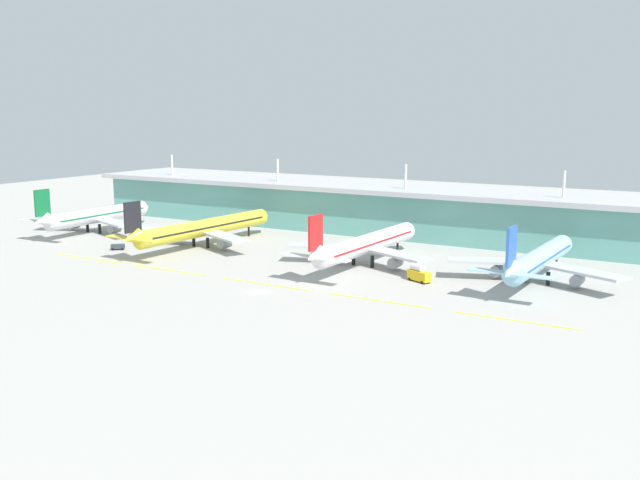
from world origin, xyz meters
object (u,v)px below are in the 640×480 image
object	(u,v)px
pushback_tug	(118,247)
baggage_cart	(417,274)
fuel_truck	(419,274)
airliner_center	(365,244)
airliner_nearest	(96,216)
airliner_far_middle	(538,259)
airliner_near_middle	(203,228)

from	to	relation	value
pushback_tug	baggage_cart	xyz separation A→B (m)	(103.67, 11.71, 0.16)
baggage_cart	fuel_truck	bearing A→B (deg)	-62.25
pushback_tug	fuel_truck	size ratio (longest dim) A/B	0.65
airliner_center	fuel_truck	size ratio (longest dim) A/B	8.62
airliner_nearest	fuel_truck	size ratio (longest dim) A/B	7.67
airliner_center	baggage_cart	world-z (taller)	airliner_center
airliner_far_middle	baggage_cart	distance (m)	32.87
airliner_center	airliner_nearest	bearing A→B (deg)	179.29
airliner_near_middle	baggage_cart	bearing A→B (deg)	-5.14
airliner_nearest	airliner_near_middle	size ratio (longest dim) A/B	0.81
airliner_center	airliner_far_middle	bearing A→B (deg)	4.38
airliner_nearest	airliner_center	xyz separation A→B (m)	(116.48, -1.45, 0.01)
airliner_far_middle	airliner_center	bearing A→B (deg)	-175.62
baggage_cart	airliner_far_middle	bearing A→B (deg)	21.86
airliner_near_middle	fuel_truck	distance (m)	84.81
airliner_near_middle	fuel_truck	world-z (taller)	airliner_near_middle
airliner_nearest	pushback_tug	world-z (taller)	airliner_nearest
airliner_nearest	airliner_far_middle	bearing A→B (deg)	0.83
airliner_nearest	airliner_near_middle	bearing A→B (deg)	-2.37
airliner_center	pushback_tug	distance (m)	85.73
pushback_tug	airliner_nearest	bearing A→B (deg)	147.28
airliner_near_middle	pushback_tug	xyz separation A→B (m)	(-21.33, -19.11, -5.36)
airliner_nearest	airliner_center	bearing A→B (deg)	-0.71
airliner_nearest	pushback_tug	distance (m)	39.90
airliner_center	airliner_far_middle	xyz separation A→B (m)	(50.58, 3.88, -0.01)
baggage_cart	airliner_near_middle	bearing A→B (deg)	174.86
airliner_center	baggage_cart	distance (m)	22.65
airliner_nearest	baggage_cart	xyz separation A→B (m)	(136.93, -9.66, -5.18)
fuel_truck	baggage_cart	size ratio (longest dim) A/B	2.03
pushback_tug	baggage_cart	world-z (taller)	baggage_cart
airliner_center	airliner_far_middle	world-z (taller)	same
airliner_nearest	baggage_cart	size ratio (longest dim) A/B	15.53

